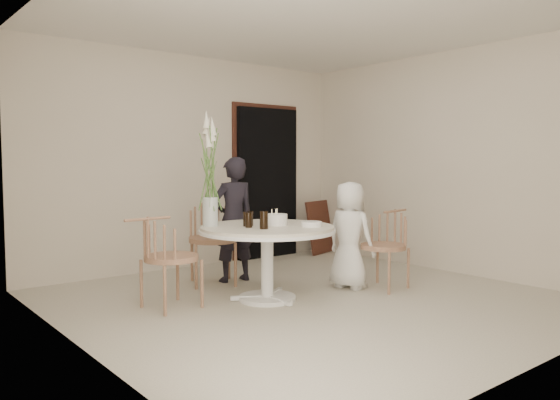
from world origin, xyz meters
TOP-DOWN VIEW (x-y plane):
  - ground at (0.00, 0.00)m, footprint 4.50×4.50m
  - room_shell at (0.00, 0.00)m, footprint 4.50×4.50m
  - doorway at (1.15, 2.19)m, footprint 1.00×0.10m
  - door_trim at (1.15, 2.23)m, footprint 1.12×0.03m
  - table at (-0.35, 0.25)m, footprint 1.33×1.33m
  - picture_frame at (1.95, 1.95)m, footprint 0.61×0.34m
  - chair_far at (-0.33, 1.30)m, footprint 0.65×0.67m
  - chair_right at (1.02, -0.13)m, footprint 0.54×0.51m
  - chair_left at (-1.33, 0.57)m, footprint 0.55×0.51m
  - girl at (-0.12, 1.17)m, footprint 0.54×0.39m
  - boy at (0.65, 0.10)m, footprint 0.44×0.61m
  - birthday_cake at (-0.24, 0.25)m, footprint 0.23×0.23m
  - cola_tumbler_a at (-0.57, 0.25)m, footprint 0.08×0.08m
  - cola_tumbler_b at (-0.52, 0.08)m, footprint 0.10×0.10m
  - cola_tumbler_c at (-0.52, 0.35)m, footprint 0.07×0.07m
  - cola_tumbler_d at (-0.47, 0.37)m, footprint 0.08×0.08m
  - plate_stack at (-0.05, -0.06)m, footprint 0.21×0.21m
  - flower_vase at (-0.78, 0.59)m, footprint 0.15×0.15m

SIDE VIEW (x-z plane):
  - ground at x=0.00m, z-range 0.00..0.00m
  - picture_frame at x=1.95m, z-range 0.00..0.77m
  - chair_right at x=1.02m, z-range 0.12..0.96m
  - chair_left at x=-1.33m, z-range 0.13..0.99m
  - boy at x=0.65m, z-range 0.00..1.14m
  - chair_far at x=-0.33m, z-range 0.14..1.05m
  - table at x=-0.35m, z-range 0.25..0.98m
  - girl at x=-0.12m, z-range 0.00..1.40m
  - plate_stack at x=-0.05m, z-range 0.73..0.78m
  - birthday_cake at x=-0.24m, z-range 0.71..0.86m
  - cola_tumbler_c at x=-0.52m, z-range 0.73..0.87m
  - cola_tumbler_d at x=-0.47m, z-range 0.73..0.87m
  - cola_tumbler_a at x=-0.57m, z-range 0.73..0.87m
  - cola_tumbler_b at x=-0.52m, z-range 0.73..0.90m
  - doorway at x=1.15m, z-range 0.00..2.10m
  - door_trim at x=1.15m, z-range 0.00..2.22m
  - flower_vase at x=-0.78m, z-range 0.70..1.82m
  - room_shell at x=0.00m, z-range -0.63..3.87m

